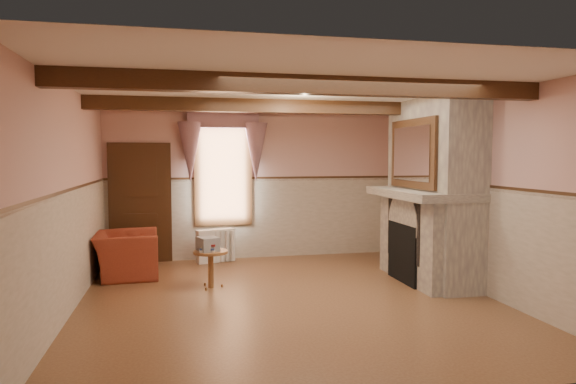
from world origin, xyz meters
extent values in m
cube|color=brown|center=(0.00, 0.00, 0.00)|extent=(5.50, 6.00, 0.01)
cube|color=silver|center=(0.00, 0.00, 2.80)|extent=(5.50, 6.00, 0.01)
cube|color=#CC988D|center=(0.00, 3.00, 1.40)|extent=(5.50, 0.02, 2.80)
cube|color=#CC988D|center=(0.00, -3.00, 1.40)|extent=(5.50, 0.02, 2.80)
cube|color=#CC988D|center=(-2.75, 0.00, 1.40)|extent=(0.02, 6.00, 2.80)
cube|color=#CC988D|center=(2.75, 0.00, 1.40)|extent=(0.02, 6.00, 2.80)
cube|color=black|center=(2.00, 0.60, 0.45)|extent=(0.20, 0.95, 0.90)
imported|color=maroon|center=(-2.25, 1.85, 0.36)|extent=(1.02, 1.15, 0.72)
cylinder|color=brown|center=(-0.97, 0.86, 0.28)|extent=(0.66, 0.66, 0.55)
cube|color=#B7AD8C|center=(-1.01, 0.87, 0.65)|extent=(0.35, 0.39, 0.20)
cube|color=white|center=(-0.77, 2.70, 0.30)|extent=(0.72, 0.39, 0.60)
imported|color=brown|center=(2.24, 0.37, 1.47)|extent=(0.37, 0.37, 0.09)
cube|color=black|center=(2.24, 1.28, 1.52)|extent=(0.14, 0.24, 0.20)
cylinder|color=gold|center=(2.24, 0.98, 1.56)|extent=(0.11, 0.11, 0.28)
cylinder|color=#AF1524|center=(2.24, -0.04, 1.50)|extent=(0.06, 0.06, 0.16)
cylinder|color=gold|center=(2.24, 0.18, 1.48)|extent=(0.06, 0.06, 0.12)
cube|color=gray|center=(2.42, 0.60, 1.40)|extent=(0.85, 2.00, 2.80)
cube|color=gray|center=(2.24, 0.60, 1.36)|extent=(1.05, 2.05, 0.12)
cube|color=silver|center=(2.06, 0.60, 1.97)|extent=(0.06, 1.44, 1.04)
cube|color=black|center=(-2.10, 2.94, 1.05)|extent=(1.10, 0.10, 2.10)
cube|color=white|center=(-0.60, 2.97, 1.65)|extent=(1.06, 0.08, 2.02)
cube|color=gray|center=(-0.60, 2.88, 2.25)|extent=(1.30, 0.14, 1.40)
cube|color=black|center=(0.00, -1.20, 2.70)|extent=(5.50, 0.18, 0.20)
cube|color=black|center=(0.00, 1.20, 2.70)|extent=(5.50, 0.18, 0.20)
camera|label=1|loc=(-1.43, -6.64, 1.93)|focal=32.00mm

